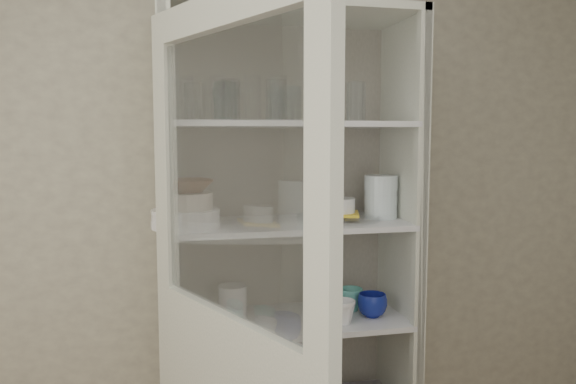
{
  "coord_description": "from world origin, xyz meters",
  "views": [
    {
      "loc": [
        -0.3,
        -0.91,
        1.61
      ],
      "look_at": [
        0.2,
        1.27,
        1.38
      ],
      "focal_mm": 35.0,
      "sensor_mm": 36.0,
      "label": 1
    }
  ],
  "objects_px": {
    "mug_white": "(343,312)",
    "measuring_cups": "(231,323)",
    "white_canister": "(233,302)",
    "cream_bowl": "(186,201)",
    "glass_platter": "(338,217)",
    "yellow_trivet": "(338,214)",
    "grey_bowl_stack": "(381,197)",
    "pantry_cabinet": "(285,294)",
    "plate_stack_front": "(186,218)",
    "mug_blue": "(372,305)",
    "goblet_3": "(330,103)",
    "terracotta_bowl": "(185,186)",
    "goblet_1": "(227,99)",
    "mug_teal": "(351,299)",
    "plate_stack_back": "(184,212)",
    "goblet_0": "(221,102)",
    "goblet_2": "(292,102)",
    "white_ramekin": "(338,205)",
    "teal_jar": "(316,298)"
  },
  "relations": [
    {
      "from": "white_ramekin",
      "to": "mug_teal",
      "type": "distance_m",
      "value": 0.42
    },
    {
      "from": "glass_platter",
      "to": "yellow_trivet",
      "type": "height_order",
      "value": "yellow_trivet"
    },
    {
      "from": "teal_jar",
      "to": "measuring_cups",
      "type": "distance_m",
      "value": 0.4
    },
    {
      "from": "goblet_1",
      "to": "goblet_3",
      "type": "height_order",
      "value": "goblet_1"
    },
    {
      "from": "goblet_3",
      "to": "plate_stack_front",
      "type": "bearing_deg",
      "value": -165.36
    },
    {
      "from": "mug_white",
      "to": "measuring_cups",
      "type": "relative_size",
      "value": 1.14
    },
    {
      "from": "mug_blue",
      "to": "goblet_3",
      "type": "bearing_deg",
      "value": 112.03
    },
    {
      "from": "goblet_0",
      "to": "goblet_2",
      "type": "distance_m",
      "value": 0.3
    },
    {
      "from": "goblet_3",
      "to": "white_canister",
      "type": "xyz_separation_m",
      "value": [
        -0.42,
        -0.06,
        -0.81
      ]
    },
    {
      "from": "goblet_0",
      "to": "plate_stack_back",
      "type": "relative_size",
      "value": 0.83
    },
    {
      "from": "plate_stack_back",
      "to": "white_ramekin",
      "type": "height_order",
      "value": "white_ramekin"
    },
    {
      "from": "measuring_cups",
      "to": "white_canister",
      "type": "height_order",
      "value": "white_canister"
    },
    {
      "from": "grey_bowl_stack",
      "to": "mug_white",
      "type": "distance_m",
      "value": 0.5
    },
    {
      "from": "goblet_1",
      "to": "grey_bowl_stack",
      "type": "distance_m",
      "value": 0.75
    },
    {
      "from": "white_ramekin",
      "to": "teal_jar",
      "type": "xyz_separation_m",
      "value": [
        -0.07,
        0.07,
        -0.41
      ]
    },
    {
      "from": "plate_stack_back",
      "to": "measuring_cups",
      "type": "bearing_deg",
      "value": -49.1
    },
    {
      "from": "goblet_0",
      "to": "glass_platter",
      "type": "bearing_deg",
      "value": -10.02
    },
    {
      "from": "pantry_cabinet",
      "to": "cream_bowl",
      "type": "distance_m",
      "value": 0.6
    },
    {
      "from": "pantry_cabinet",
      "to": "mug_teal",
      "type": "relative_size",
      "value": 20.18
    },
    {
      "from": "goblet_0",
      "to": "grey_bowl_stack",
      "type": "xyz_separation_m",
      "value": [
        0.66,
        -0.08,
        -0.39
      ]
    },
    {
      "from": "goblet_3",
      "to": "grey_bowl_stack",
      "type": "distance_m",
      "value": 0.45
    },
    {
      "from": "plate_stack_front",
      "to": "terracotta_bowl",
      "type": "xyz_separation_m",
      "value": [
        0.0,
        0.0,
        0.12
      ]
    },
    {
      "from": "white_canister",
      "to": "cream_bowl",
      "type": "bearing_deg",
      "value": -151.1
    },
    {
      "from": "terracotta_bowl",
      "to": "mug_white",
      "type": "xyz_separation_m",
      "value": [
        0.6,
        -0.06,
        -0.51
      ]
    },
    {
      "from": "white_ramekin",
      "to": "measuring_cups",
      "type": "relative_size",
      "value": 1.52
    },
    {
      "from": "goblet_0",
      "to": "white_ramekin",
      "type": "bearing_deg",
      "value": -10.02
    },
    {
      "from": "cream_bowl",
      "to": "grey_bowl_stack",
      "type": "relative_size",
      "value": 1.13
    },
    {
      "from": "goblet_1",
      "to": "measuring_cups",
      "type": "xyz_separation_m",
      "value": [
        -0.01,
        -0.18,
        -0.87
      ]
    },
    {
      "from": "plate_stack_back",
      "to": "mug_blue",
      "type": "relative_size",
      "value": 1.58
    },
    {
      "from": "terracotta_bowl",
      "to": "goblet_3",
      "type": "bearing_deg",
      "value": 14.64
    },
    {
      "from": "goblet_0",
      "to": "cream_bowl",
      "type": "bearing_deg",
      "value": -137.07
    },
    {
      "from": "plate_stack_back",
      "to": "terracotta_bowl",
      "type": "relative_size",
      "value": 0.94
    },
    {
      "from": "goblet_2",
      "to": "glass_platter",
      "type": "relative_size",
      "value": 0.48
    },
    {
      "from": "goblet_1",
      "to": "goblet_2",
      "type": "xyz_separation_m",
      "value": [
        0.27,
        -0.02,
        -0.01
      ]
    },
    {
      "from": "goblet_0",
      "to": "plate_stack_front",
      "type": "bearing_deg",
      "value": -137.07
    },
    {
      "from": "plate_stack_front",
      "to": "plate_stack_back",
      "type": "distance_m",
      "value": 0.19
    },
    {
      "from": "pantry_cabinet",
      "to": "plate_stack_front",
      "type": "height_order",
      "value": "pantry_cabinet"
    },
    {
      "from": "glass_platter",
      "to": "mug_blue",
      "type": "bearing_deg",
      "value": -24.66
    },
    {
      "from": "plate_stack_back",
      "to": "white_canister",
      "type": "height_order",
      "value": "plate_stack_back"
    },
    {
      "from": "grey_bowl_stack",
      "to": "mug_blue",
      "type": "bearing_deg",
      "value": -130.95
    },
    {
      "from": "cream_bowl",
      "to": "yellow_trivet",
      "type": "relative_size",
      "value": 1.23
    },
    {
      "from": "grey_bowl_stack",
      "to": "plate_stack_back",
      "type": "bearing_deg",
      "value": 170.99
    },
    {
      "from": "goblet_3",
      "to": "pantry_cabinet",
      "type": "bearing_deg",
      "value": -171.06
    },
    {
      "from": "plate_stack_front",
      "to": "mug_white",
      "type": "bearing_deg",
      "value": -5.73
    },
    {
      "from": "glass_platter",
      "to": "measuring_cups",
      "type": "bearing_deg",
      "value": -172.56
    },
    {
      "from": "pantry_cabinet",
      "to": "glass_platter",
      "type": "distance_m",
      "value": 0.4
    },
    {
      "from": "goblet_1",
      "to": "cream_bowl",
      "type": "distance_m",
      "value": 0.47
    },
    {
      "from": "white_ramekin",
      "to": "measuring_cups",
      "type": "distance_m",
      "value": 0.64
    },
    {
      "from": "plate_stack_back",
      "to": "white_canister",
      "type": "bearing_deg",
      "value": -24.98
    },
    {
      "from": "mug_blue",
      "to": "cream_bowl",
      "type": "bearing_deg",
      "value": 160.91
    }
  ]
}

